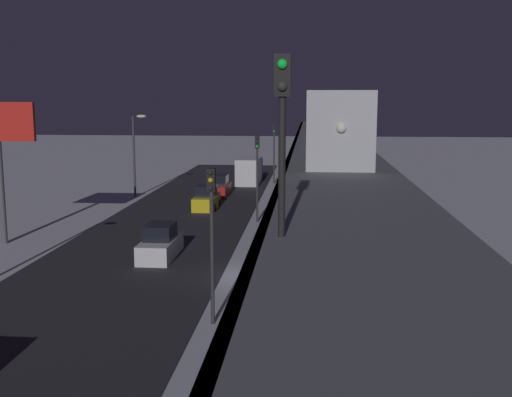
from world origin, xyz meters
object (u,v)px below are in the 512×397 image
Objects in this scene: sedan_white at (160,244)px; sedan_red at (219,187)px; rail_signal at (282,114)px; traffic_light_far at (274,145)px; subway_train at (329,117)px; traffic_light_near at (212,223)px; traffic_light_mid at (257,166)px; sedan_yellow at (206,199)px; box_truck at (250,170)px.

sedan_white and sedan_red have the same top height.
traffic_light_far is (3.25, -52.38, -4.58)m from rail_signal.
subway_train is at bearing 103.30° from traffic_light_far.
sedan_white is 11.79m from traffic_light_near.
traffic_light_mid is at bearing 66.48° from sedan_white.
rail_signal reaches higher than sedan_yellow.
subway_train is 24.43m from box_truck.
sedan_yellow is 0.64× the size of traffic_light_near.
sedan_yellow is 0.55× the size of box_truck.
traffic_light_mid is (-4.70, -10.80, 3.40)m from sedan_white.
rail_signal reaches higher than sedan_red.
rail_signal reaches higher than box_truck.
traffic_light_mid is (-4.70, 12.27, 3.40)m from sedan_red.
box_truck is at bearing 77.79° from sedan_red.
sedan_white is at bearing -68.81° from rail_signal.
sedan_red is 0.71× the size of traffic_light_mid.
traffic_light_near is at bearing -65.40° from sedan_white.
sedan_yellow is 15.94m from sedan_white.
subway_train reaches higher than traffic_light_near.
box_truck is 1.16× the size of traffic_light_mid.
subway_train is at bearing 172.25° from traffic_light_mid.
box_truck is at bearing -86.37° from traffic_light_near.
sedan_white is at bearing 66.48° from traffic_light_mid.
subway_train is 15.76m from sedan_white.
box_truck is 1.16× the size of traffic_light_near.
sedan_yellow is (9.84, -5.84, -7.05)m from subway_train.
traffic_light_near reaches higher than sedan_yellow.
rail_signal is at bearing -77.70° from sedan_yellow.
traffic_light_far is at bearing -90.00° from traffic_light_mid.
rail_signal is 45.02m from sedan_red.
box_truck is (-2.00, -32.32, 0.55)m from sedan_white.
traffic_light_mid is (-2.70, 21.51, 2.85)m from box_truck.
sedan_yellow is at bearing 83.03° from box_truck.
sedan_red is at bearing -79.66° from rail_signal.
sedan_white is (7.95, -20.52, -7.98)m from rail_signal.
sedan_red is 0.71× the size of traffic_light_far.
traffic_light_mid is at bearing -84.07° from rail_signal.
sedan_yellow is 26.84m from traffic_light_near.
subway_train is 21.32m from traffic_light_near.
sedan_yellow is at bearing 73.55° from traffic_light_far.
box_truck is (7.84, -22.21, -6.48)m from subway_train.
sedan_white is at bearing 45.74° from subway_train.
subway_train is 5.76× the size of traffic_light_mid.
sedan_white is 32.38m from box_truck.
subway_train is 22.66m from traffic_light_far.
traffic_light_mid is at bearing 97.15° from box_truck.
traffic_light_far is (-4.70, -31.86, 3.40)m from sedan_white.
sedan_white is at bearing -90.00° from sedan_yellow.
traffic_light_far is (-4.70, -15.92, 3.41)m from sedan_yellow.
sedan_yellow is at bearing -77.70° from rail_signal.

